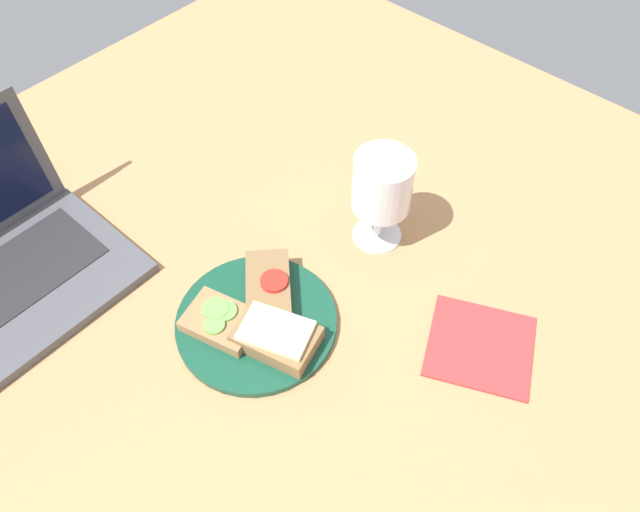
{
  "coord_description": "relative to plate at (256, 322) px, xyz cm",
  "views": [
    {
      "loc": [
        -34.64,
        -35.18,
        75.51
      ],
      "look_at": [
        4.69,
        0.11,
        8.0
      ],
      "focal_mm": 35.0,
      "sensor_mm": 36.0,
      "label": 1
    }
  ],
  "objects": [
    {
      "name": "napkin",
      "position": [
        17.31,
        -24.59,
        -0.36
      ],
      "size": [
        17.48,
        17.8,
        0.4
      ],
      "primitive_type": "cube",
      "rotation": [
        0.0,
        0.0,
        0.44
      ],
      "color": "#B23333",
      "rests_on": "wooden_table"
    },
    {
      "name": "sandwich_with_cheese",
      "position": [
        -0.6,
        -4.55,
        2.12
      ],
      "size": [
        9.42,
        11.91,
        3.29
      ],
      "color": "brown",
      "rests_on": "plate"
    },
    {
      "name": "wooden_table",
      "position": [
        6.92,
        -1.29,
        -2.06
      ],
      "size": [
        140.0,
        140.0,
        3.0
      ],
      "primitive_type": "cube",
      "color": "#B27F51",
      "rests_on": "ground"
    },
    {
      "name": "plate",
      "position": [
        0.0,
        0.0,
        0.0
      ],
      "size": [
        21.85,
        21.85,
        1.11
      ],
      "primitive_type": "cylinder",
      "color": "#144733",
      "rests_on": "wooden_table"
    },
    {
      "name": "wine_glass",
      "position": [
        23.21,
        -2.36,
        9.86
      ],
      "size": [
        8.53,
        8.53,
        15.38
      ],
      "color": "white",
      "rests_on": "wooden_table"
    },
    {
      "name": "sandwich_with_cucumber",
      "position": [
        -3.62,
        2.85,
        1.59
      ],
      "size": [
        8.99,
        10.9,
        2.32
      ],
      "color": "#937047",
      "rests_on": "plate"
    },
    {
      "name": "sandwich_with_tomato",
      "position": [
        4.27,
        1.73,
        1.91
      ],
      "size": [
        12.26,
        12.44,
        3.16
      ],
      "color": "brown",
      "rests_on": "plate"
    }
  ]
}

